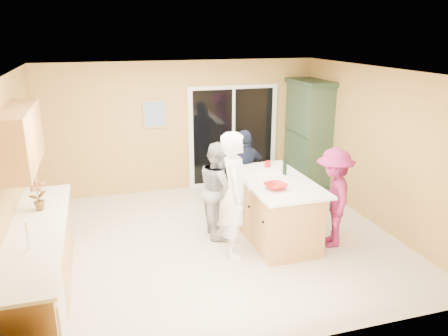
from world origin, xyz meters
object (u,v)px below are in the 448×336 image
object	(u,v)px
kitchen_island	(275,211)
woman_magenta	(333,198)
green_hutch	(308,136)
woman_grey	(219,189)
woman_navy	(245,173)
woman_white	(235,195)

from	to	relation	value
kitchen_island	woman_magenta	xyz separation A→B (m)	(0.75, -0.44, 0.30)
green_hutch	woman_grey	bearing A→B (deg)	-145.30
kitchen_island	green_hutch	xyz separation A→B (m)	(1.59, 2.07, 0.62)
kitchen_island	green_hutch	bearing A→B (deg)	51.83
woman_grey	woman_magenta	world-z (taller)	woman_magenta
woman_navy	woman_grey	bearing A→B (deg)	23.34
green_hutch	woman_navy	size ratio (longest dim) A/B	1.44
green_hutch	woman_navy	world-z (taller)	green_hutch
kitchen_island	woman_grey	xyz separation A→B (m)	(-0.80, 0.41, 0.30)
woman_white	woman_navy	bearing A→B (deg)	-7.76
green_hutch	woman_white	distance (m)	3.32
woman_white	green_hutch	bearing A→B (deg)	-27.61
kitchen_island	woman_navy	xyz separation A→B (m)	(-0.14, 1.02, 0.31)
woman_grey	woman_white	bearing A→B (deg)	-172.74
kitchen_island	woman_white	distance (m)	0.92
woman_navy	kitchen_island	bearing A→B (deg)	78.50
kitchen_island	woman_grey	size ratio (longest dim) A/B	1.23
kitchen_island	woman_grey	bearing A→B (deg)	151.99
kitchen_island	green_hutch	size ratio (longest dim) A/B	0.84
woman_magenta	woman_grey	bearing A→B (deg)	-98.99
green_hutch	woman_navy	xyz separation A→B (m)	(-1.73, -1.05, -0.31)
woman_grey	green_hutch	bearing A→B (deg)	-52.10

